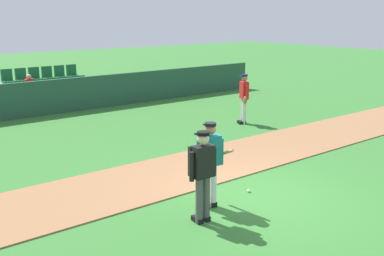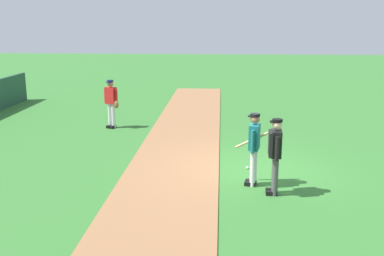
{
  "view_description": "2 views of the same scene",
  "coord_description": "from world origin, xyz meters",
  "px_view_note": "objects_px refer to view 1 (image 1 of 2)",
  "views": [
    {
      "loc": [
        -6.57,
        -6.33,
        3.81
      ],
      "look_at": [
        0.04,
        2.21,
        1.07
      ],
      "focal_mm": 42.22,
      "sensor_mm": 36.0,
      "label": 1
    },
    {
      "loc": [
        -11.34,
        0.97,
        3.9
      ],
      "look_at": [
        0.68,
        1.75,
        0.96
      ],
      "focal_mm": 41.93,
      "sensor_mm": 36.0,
      "label": 2
    }
  ],
  "objects_px": {
    "batter_teal_jersey": "(210,161)",
    "umpire_home_plate": "(202,172)",
    "runner_red_jersey": "(244,97)",
    "baseball": "(249,191)"
  },
  "relations": [
    {
      "from": "runner_red_jersey",
      "to": "baseball",
      "type": "distance_m",
      "value": 6.49
    },
    {
      "from": "umpire_home_plate",
      "to": "runner_red_jersey",
      "type": "relative_size",
      "value": 1.0
    },
    {
      "from": "baseball",
      "to": "umpire_home_plate",
      "type": "bearing_deg",
      "value": -164.01
    },
    {
      "from": "umpire_home_plate",
      "to": "runner_red_jersey",
      "type": "bearing_deg",
      "value": 40.45
    },
    {
      "from": "batter_teal_jersey",
      "to": "runner_red_jersey",
      "type": "height_order",
      "value": "same"
    },
    {
      "from": "batter_teal_jersey",
      "to": "baseball",
      "type": "distance_m",
      "value": 1.5
    },
    {
      "from": "umpire_home_plate",
      "to": "runner_red_jersey",
      "type": "distance_m",
      "value": 8.01
    },
    {
      "from": "umpire_home_plate",
      "to": "batter_teal_jersey",
      "type": "bearing_deg",
      "value": 37.94
    },
    {
      "from": "batter_teal_jersey",
      "to": "baseball",
      "type": "height_order",
      "value": "batter_teal_jersey"
    },
    {
      "from": "batter_teal_jersey",
      "to": "umpire_home_plate",
      "type": "bearing_deg",
      "value": -142.06
    }
  ]
}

